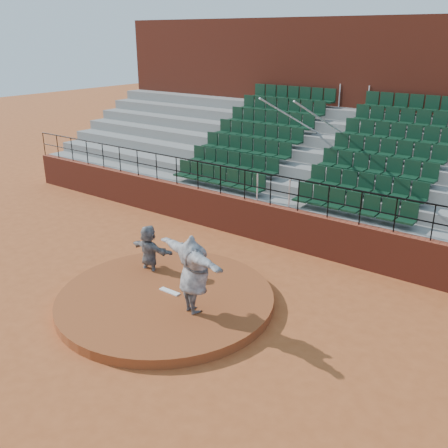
{
  "coord_description": "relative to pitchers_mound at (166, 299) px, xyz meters",
  "views": [
    {
      "loc": [
        7.87,
        -8.13,
        6.44
      ],
      "look_at": [
        0.0,
        2.5,
        1.4
      ],
      "focal_mm": 40.0,
      "sensor_mm": 36.0,
      "label": 1
    }
  ],
  "objects": [
    {
      "name": "wall_railing",
      "position": [
        0.0,
        5.0,
        1.9
      ],
      "size": [
        24.04,
        0.05,
        1.03
      ],
      "color": "black",
      "rests_on": "boundary_wall"
    },
    {
      "name": "pitcher",
      "position": [
        1.11,
        -0.2,
        1.11
      ],
      "size": [
        2.5,
        1.3,
        1.96
      ],
      "primitive_type": "imported",
      "rotation": [
        0.0,
        0.0,
        2.86
      ],
      "color": "black",
      "rests_on": "pitchers_mound"
    },
    {
      "name": "ground",
      "position": [
        0.0,
        0.0,
        -0.12
      ],
      "size": [
        90.0,
        90.0,
        0.0
      ],
      "primitive_type": "plane",
      "color": "#A95126",
      "rests_on": "ground"
    },
    {
      "name": "pitching_rubber",
      "position": [
        0.0,
        0.15,
        0.14
      ],
      "size": [
        0.6,
        0.15,
        0.03
      ],
      "primitive_type": "cube",
      "color": "white",
      "rests_on": "pitchers_mound"
    },
    {
      "name": "seating_deck",
      "position": [
        0.0,
        8.64,
        1.33
      ],
      "size": [
        24.0,
        5.97,
        4.63
      ],
      "color": "gray",
      "rests_on": "ground"
    },
    {
      "name": "press_box_facade",
      "position": [
        0.0,
        12.6,
        3.43
      ],
      "size": [
        24.0,
        3.0,
        7.1
      ],
      "primitive_type": "cube",
      "color": "maroon",
      "rests_on": "ground"
    },
    {
      "name": "pitchers_mound",
      "position": [
        0.0,
        0.0,
        0.0
      ],
      "size": [
        5.5,
        5.5,
        0.25
      ],
      "primitive_type": "cylinder",
      "color": "brown",
      "rests_on": "ground"
    },
    {
      "name": "fielder",
      "position": [
        -1.37,
        0.84,
        0.65
      ],
      "size": [
        1.44,
        0.48,
        1.55
      ],
      "primitive_type": "imported",
      "rotation": [
        0.0,
        0.0,
        3.16
      ],
      "color": "black",
      "rests_on": "ground"
    },
    {
      "name": "boundary_wall",
      "position": [
        0.0,
        5.0,
        0.53
      ],
      "size": [
        24.0,
        0.3,
        1.3
      ],
      "primitive_type": "cube",
      "color": "maroon",
      "rests_on": "ground"
    }
  ]
}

